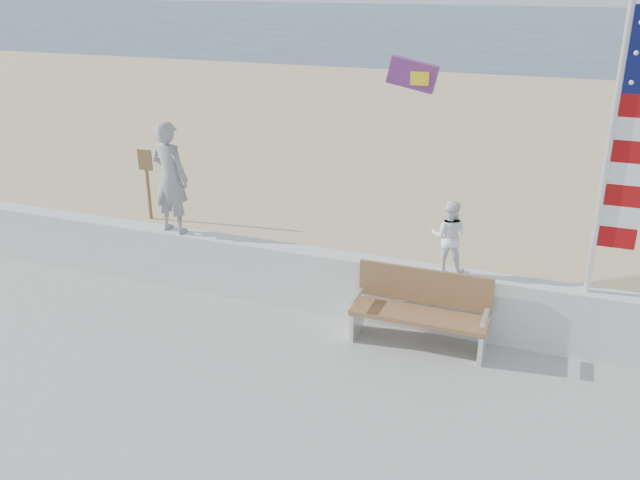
# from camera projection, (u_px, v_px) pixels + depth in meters

# --- Properties ---
(ground) EXTENTS (220.00, 220.00, 0.00)m
(ground) POSITION_uv_depth(u_px,v_px,m) (254.00, 388.00, 8.42)
(ground) COLOR #2D485B
(ground) RESTS_ON ground
(sand) EXTENTS (90.00, 40.00, 0.08)m
(sand) POSITION_uv_depth(u_px,v_px,m) (419.00, 187.00, 16.23)
(sand) COLOR #CDBA88
(sand) RESTS_ON ground
(seawall) EXTENTS (30.00, 0.35, 0.90)m
(seawall) POSITION_uv_depth(u_px,v_px,m) (312.00, 279.00, 9.93)
(seawall) COLOR silver
(seawall) RESTS_ON boardwalk
(adult) EXTENTS (0.69, 0.51, 1.72)m
(adult) POSITION_uv_depth(u_px,v_px,m) (170.00, 178.00, 10.20)
(adult) COLOR gray
(adult) RESTS_ON seawall
(child) EXTENTS (0.51, 0.41, 0.99)m
(child) POSITION_uv_depth(u_px,v_px,m) (449.00, 236.00, 8.94)
(child) COLOR white
(child) RESTS_ON seawall
(bench) EXTENTS (1.80, 0.57, 1.00)m
(bench) POSITION_uv_depth(u_px,v_px,m) (421.00, 308.00, 8.94)
(bench) COLOR #966A41
(bench) RESTS_ON boardwalk
(flag) EXTENTS (0.50, 0.08, 3.50)m
(flag) POSITION_uv_depth(u_px,v_px,m) (622.00, 143.00, 7.79)
(flag) COLOR white
(flag) RESTS_ON seawall
(parafoil_kite) EXTENTS (0.92, 0.29, 0.62)m
(parafoil_kite) POSITION_uv_depth(u_px,v_px,m) (414.00, 75.00, 11.72)
(parafoil_kite) COLOR red
(parafoil_kite) RESTS_ON ground
(sign) EXTENTS (0.32, 0.07, 1.46)m
(sign) POSITION_uv_depth(u_px,v_px,m) (147.00, 178.00, 13.69)
(sign) COLOR brown
(sign) RESTS_ON sand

